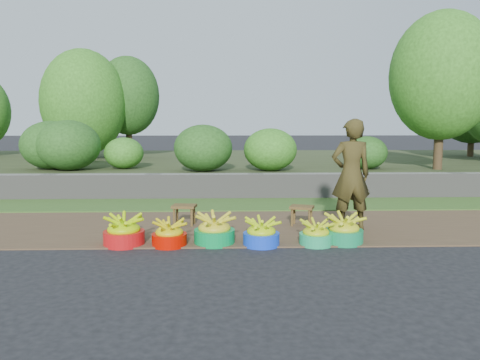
{
  "coord_description": "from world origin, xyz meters",
  "views": [
    {
      "loc": [
        -0.66,
        -5.98,
        1.63
      ],
      "look_at": [
        -0.43,
        1.3,
        0.75
      ],
      "focal_mm": 35.0,
      "sensor_mm": 36.0,
      "label": 1
    }
  ],
  "objects_px": {
    "stool_left": "(184,209)",
    "vendor_woman": "(351,175)",
    "stool_right": "(302,210)",
    "basin_c": "(214,230)",
    "basin_f": "(344,230)",
    "basin_e": "(316,234)",
    "basin_d": "(261,234)",
    "basin_a": "(124,232)",
    "basin_b": "(169,234)"
  },
  "relations": [
    {
      "from": "basin_e",
      "to": "vendor_woman",
      "type": "xyz_separation_m",
      "value": [
        0.69,
        0.85,
        0.71
      ]
    },
    {
      "from": "basin_d",
      "to": "vendor_woman",
      "type": "bearing_deg",
      "value": 30.89
    },
    {
      "from": "basin_c",
      "to": "vendor_woman",
      "type": "xyz_separation_m",
      "value": [
        2.05,
        0.74,
        0.68
      ]
    },
    {
      "from": "basin_e",
      "to": "basin_b",
      "type": "bearing_deg",
      "value": 179.36
    },
    {
      "from": "basin_b",
      "to": "stool_right",
      "type": "xyz_separation_m",
      "value": [
        1.96,
        1.11,
        0.11
      ]
    },
    {
      "from": "stool_right",
      "to": "basin_f",
      "type": "bearing_deg",
      "value": -68.75
    },
    {
      "from": "basin_a",
      "to": "basin_d",
      "type": "relative_size",
      "value": 1.12
    },
    {
      "from": "basin_c",
      "to": "vendor_woman",
      "type": "relative_size",
      "value": 0.33
    },
    {
      "from": "basin_d",
      "to": "vendor_woman",
      "type": "height_order",
      "value": "vendor_woman"
    },
    {
      "from": "stool_right",
      "to": "vendor_woman",
      "type": "relative_size",
      "value": 0.25
    },
    {
      "from": "basin_a",
      "to": "stool_right",
      "type": "bearing_deg",
      "value": 22.3
    },
    {
      "from": "basin_a",
      "to": "stool_left",
      "type": "distance_m",
      "value": 1.36
    },
    {
      "from": "basin_b",
      "to": "stool_left",
      "type": "bearing_deg",
      "value": 85.58
    },
    {
      "from": "basin_d",
      "to": "stool_right",
      "type": "bearing_deg",
      "value": 57.25
    },
    {
      "from": "basin_a",
      "to": "basin_d",
      "type": "height_order",
      "value": "basin_a"
    },
    {
      "from": "basin_e",
      "to": "basin_f",
      "type": "relative_size",
      "value": 0.84
    },
    {
      "from": "stool_left",
      "to": "vendor_woman",
      "type": "bearing_deg",
      "value": -8.59
    },
    {
      "from": "basin_a",
      "to": "stool_left",
      "type": "bearing_deg",
      "value": 58.55
    },
    {
      "from": "stool_left",
      "to": "stool_right",
      "type": "height_order",
      "value": "stool_left"
    },
    {
      "from": "basin_d",
      "to": "stool_left",
      "type": "relative_size",
      "value": 1.21
    },
    {
      "from": "basin_e",
      "to": "stool_right",
      "type": "distance_m",
      "value": 1.14
    },
    {
      "from": "basin_a",
      "to": "stool_left",
      "type": "height_order",
      "value": "basin_a"
    },
    {
      "from": "basin_d",
      "to": "vendor_woman",
      "type": "relative_size",
      "value": 0.29
    },
    {
      "from": "basin_a",
      "to": "stool_left",
      "type": "relative_size",
      "value": 1.36
    },
    {
      "from": "stool_left",
      "to": "basin_b",
      "type": "bearing_deg",
      "value": -94.42
    },
    {
      "from": "basin_c",
      "to": "vendor_woman",
      "type": "bearing_deg",
      "value": 19.79
    },
    {
      "from": "basin_d",
      "to": "basin_b",
      "type": "bearing_deg",
      "value": 178.98
    },
    {
      "from": "basin_c",
      "to": "basin_f",
      "type": "relative_size",
      "value": 1.04
    },
    {
      "from": "basin_b",
      "to": "basin_e",
      "type": "xyz_separation_m",
      "value": [
        1.97,
        -0.02,
        -0.01
      ]
    },
    {
      "from": "basin_d",
      "to": "stool_right",
      "type": "relative_size",
      "value": 1.14
    },
    {
      "from": "basin_c",
      "to": "basin_f",
      "type": "height_order",
      "value": "basin_c"
    },
    {
      "from": "basin_d",
      "to": "basin_f",
      "type": "xyz_separation_m",
      "value": [
        1.14,
        0.09,
        0.01
      ]
    },
    {
      "from": "vendor_woman",
      "to": "basin_f",
      "type": "bearing_deg",
      "value": 64.85
    },
    {
      "from": "basin_a",
      "to": "basin_e",
      "type": "distance_m",
      "value": 2.59
    },
    {
      "from": "stool_left",
      "to": "vendor_woman",
      "type": "distance_m",
      "value": 2.65
    },
    {
      "from": "basin_b",
      "to": "vendor_woman",
      "type": "bearing_deg",
      "value": 17.35
    },
    {
      "from": "basin_c",
      "to": "stool_right",
      "type": "bearing_deg",
      "value": 36.92
    },
    {
      "from": "basin_e",
      "to": "basin_d",
      "type": "bearing_deg",
      "value": 180.0
    },
    {
      "from": "basin_a",
      "to": "stool_right",
      "type": "relative_size",
      "value": 1.28
    },
    {
      "from": "basin_c",
      "to": "basin_a",
      "type": "bearing_deg",
      "value": -178.37
    },
    {
      "from": "basin_a",
      "to": "basin_f",
      "type": "distance_m",
      "value": 2.98
    },
    {
      "from": "vendor_woman",
      "to": "stool_right",
      "type": "bearing_deg",
      "value": -26.73
    },
    {
      "from": "basin_f",
      "to": "stool_right",
      "type": "relative_size",
      "value": 1.24
    },
    {
      "from": "basin_f",
      "to": "stool_right",
      "type": "bearing_deg",
      "value": 111.25
    },
    {
      "from": "basin_a",
      "to": "basin_c",
      "type": "xyz_separation_m",
      "value": [
        1.22,
        0.03,
        0.0
      ]
    },
    {
      "from": "basin_c",
      "to": "stool_right",
      "type": "xyz_separation_m",
      "value": [
        1.36,
        1.02,
        0.09
      ]
    },
    {
      "from": "stool_right",
      "to": "stool_left",
      "type": "bearing_deg",
      "value": 176.83
    },
    {
      "from": "basin_b",
      "to": "basin_c",
      "type": "height_order",
      "value": "basin_c"
    },
    {
      "from": "basin_c",
      "to": "stool_left",
      "type": "distance_m",
      "value": 1.24
    },
    {
      "from": "basin_f",
      "to": "stool_left",
      "type": "distance_m",
      "value": 2.55
    }
  ]
}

